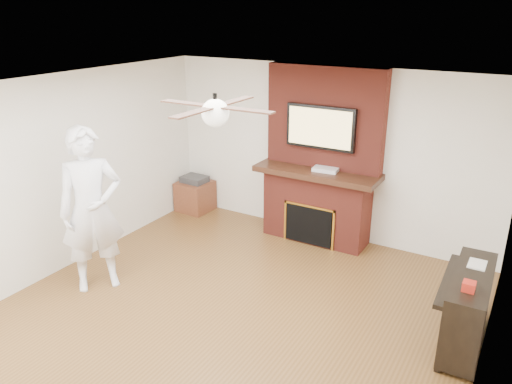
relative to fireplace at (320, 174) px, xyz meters
The scene contains 12 objects.
room_shell 2.56m from the fireplace, 90.00° to the right, with size 5.36×5.86×2.86m.
fireplace is the anchor object (origin of this frame).
tv 0.69m from the fireplace, 90.00° to the right, with size 1.00×0.08×0.60m.
ceiling_fan 2.88m from the fireplace, 90.00° to the right, with size 1.21×1.21×0.31m.
person 3.15m from the fireplace, 123.91° to the right, with size 0.74×0.49×2.01m, color white.
side_table 2.32m from the fireplace, behind, with size 0.54×0.54×0.60m.
piano 2.84m from the fireplace, 34.14° to the right, with size 0.48×1.23×0.89m.
cable_box 0.19m from the fireplace, 37.66° to the right, with size 0.35×0.20×0.05m, color silver.
candle_orange 0.96m from the fireplace, 112.47° to the right, with size 0.08×0.08×0.11m, color red.
candle_green 0.97m from the fireplace, 86.61° to the right, with size 0.07×0.07×0.08m, color #488434.
candle_cream 0.98m from the fireplace, 68.81° to the right, with size 0.08×0.08×0.11m, color beige.
candle_blue 1.00m from the fireplace, 39.36° to the right, with size 0.06×0.06×0.07m, color #325797.
Camera 1 is at (2.63, -3.75, 3.25)m, focal length 35.00 mm.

